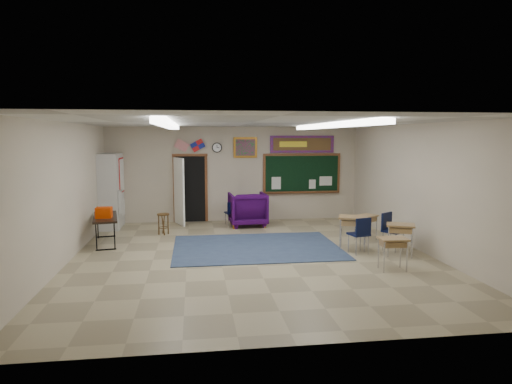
{
  "coord_description": "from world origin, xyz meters",
  "views": [
    {
      "loc": [
        -1.28,
        -9.99,
        2.69
      ],
      "look_at": [
        0.29,
        1.5,
        1.28
      ],
      "focal_mm": 32.0,
      "sensor_mm": 36.0,
      "label": 1
    }
  ],
  "objects": [
    {
      "name": "student_chair_desk_a",
      "position": [
        2.47,
        -0.08,
        0.43
      ],
      "size": [
        0.52,
        0.52,
        0.86
      ],
      "primitive_type": null,
      "rotation": [
        0.0,
        0.0,
        3.37
      ],
      "color": "black",
      "rests_on": "floor"
    },
    {
      "name": "doorway",
      "position": [
        -1.5,
        4.35,
        1.06
      ],
      "size": [
        1.1,
        0.89,
        2.16
      ],
      "color": "black",
      "rests_on": "back_wall"
    },
    {
      "name": "student_desk_back_right",
      "position": [
        3.32,
        -0.42,
        0.41
      ],
      "size": [
        0.74,
        0.67,
        0.73
      ],
      "rotation": [
        0.0,
        0.0,
        -0.42
      ],
      "color": "#A4814C",
      "rests_on": "floor"
    },
    {
      "name": "student_chair_reading",
      "position": [
        -0.18,
        3.75,
        0.36
      ],
      "size": [
        0.44,
        0.44,
        0.73
      ],
      "primitive_type": null,
      "rotation": [
        0.0,
        0.0,
        3.38
      ],
      "color": "black",
      "rests_on": "floor"
    },
    {
      "name": "student_desk_back_left",
      "position": [
        2.67,
        -1.46,
        0.37
      ],
      "size": [
        0.58,
        0.45,
        0.67
      ],
      "rotation": [
        0.0,
        0.0,
        -0.06
      ],
      "color": "#A4814C",
      "rests_on": "floor"
    },
    {
      "name": "left_wall",
      "position": [
        -4.0,
        0.0,
        1.5
      ],
      "size": [
        0.04,
        9.0,
        3.0
      ],
      "primitive_type": "cube",
      "color": "#BCAE98",
      "rests_on": "floor"
    },
    {
      "name": "wall_flags",
      "position": [
        -1.4,
        4.44,
        2.48
      ],
      "size": [
        1.16,
        0.06,
        0.7
      ],
      "primitive_type": null,
      "color": "red",
      "rests_on": "back_wall"
    },
    {
      "name": "fluorescent_strips",
      "position": [
        0.0,
        0.0,
        2.94
      ],
      "size": [
        3.86,
        6.0,
        0.1
      ],
      "primitive_type": null,
      "color": "white",
      "rests_on": "ceiling"
    },
    {
      "name": "student_chair_desk_b",
      "position": [
        3.38,
        0.06,
        0.45
      ],
      "size": [
        0.62,
        0.62,
        0.9
      ],
      "primitive_type": null,
      "rotation": [
        0.0,
        0.0,
        0.6
      ],
      "color": "black",
      "rests_on": "floor"
    },
    {
      "name": "right_wall",
      "position": [
        4.0,
        0.0,
        1.5
      ],
      "size": [
        0.04,
        9.0,
        3.0
      ],
      "primitive_type": "cube",
      "color": "#BCAE98",
      "rests_on": "floor"
    },
    {
      "name": "wall_clock",
      "position": [
        -0.55,
        4.47,
        2.35
      ],
      "size": [
        0.32,
        0.05,
        0.32
      ],
      "color": "black",
      "rests_on": "back_wall"
    },
    {
      "name": "wingback_armchair",
      "position": [
        0.32,
        3.58,
        0.51
      ],
      "size": [
        1.14,
        1.17,
        1.01
      ],
      "primitive_type": "imported",
      "rotation": [
        0.0,
        0.0,
        3.19
      ],
      "color": "#260535",
      "rests_on": "floor"
    },
    {
      "name": "folding_table",
      "position": [
        -3.52,
        1.74,
        0.38
      ],
      "size": [
        0.85,
        1.76,
        0.96
      ],
      "rotation": [
        0.0,
        0.0,
        0.17
      ],
      "color": "black",
      "rests_on": "floor"
    },
    {
      "name": "student_desk_front_left",
      "position": [
        2.46,
        0.29,
        0.45
      ],
      "size": [
        0.81,
        0.71,
        0.81
      ],
      "rotation": [
        0.0,
        0.0,
        -0.36
      ],
      "color": "#A4814C",
      "rests_on": "floor"
    },
    {
      "name": "storage_cabinet",
      "position": [
        -3.71,
        3.85,
        1.1
      ],
      "size": [
        0.59,
        1.25,
        2.2
      ],
      "color": "#B3B3AE",
      "rests_on": "floor"
    },
    {
      "name": "area_rug",
      "position": [
        0.2,
        0.8,
        0.01
      ],
      "size": [
        4.0,
        3.0,
        0.02
      ],
      "primitive_type": "cube",
      "color": "#30425C",
      "rests_on": "floor"
    },
    {
      "name": "wooden_stool",
      "position": [
        -2.14,
        2.63,
        0.3
      ],
      "size": [
        0.33,
        0.33,
        0.58
      ],
      "color": "#513718",
      "rests_on": "floor"
    },
    {
      "name": "bulletin_board",
      "position": [
        2.2,
        4.47,
        2.45
      ],
      "size": [
        2.1,
        0.05,
        0.55
      ],
      "color": "#AA0E20",
      "rests_on": "back_wall"
    },
    {
      "name": "student_desk_front_right",
      "position": [
        3.15,
        1.2,
        0.37
      ],
      "size": [
        0.69,
        0.65,
        0.66
      ],
      "rotation": [
        0.0,
        0.0,
        0.57
      ],
      "color": "#A4814C",
      "rests_on": "floor"
    },
    {
      "name": "framed_art_print",
      "position": [
        0.35,
        4.47,
        2.35
      ],
      "size": [
        0.75,
        0.05,
        0.65
      ],
      "color": "#9C651E",
      "rests_on": "back_wall"
    },
    {
      "name": "back_wall",
      "position": [
        0.0,
        4.5,
        1.5
      ],
      "size": [
        8.0,
        0.04,
        3.0
      ],
      "primitive_type": "cube",
      "color": "#BCAE98",
      "rests_on": "floor"
    },
    {
      "name": "chalkboard",
      "position": [
        2.2,
        4.46,
        1.46
      ],
      "size": [
        2.55,
        0.14,
        1.3
      ],
      "color": "brown",
      "rests_on": "back_wall"
    },
    {
      "name": "front_wall",
      "position": [
        0.0,
        -4.5,
        1.5
      ],
      "size": [
        8.0,
        0.04,
        3.0
      ],
      "primitive_type": "cube",
      "color": "#BCAE98",
      "rests_on": "floor"
    },
    {
      "name": "ceiling",
      "position": [
        0.0,
        0.0,
        3.0
      ],
      "size": [
        8.0,
        9.0,
        0.04
      ],
      "primitive_type": "cube",
      "color": "silver",
      "rests_on": "back_wall"
    },
    {
      "name": "floor",
      "position": [
        0.0,
        0.0,
        0.0
      ],
      "size": [
        9.0,
        9.0,
        0.0
      ],
      "primitive_type": "plane",
      "color": "gray",
      "rests_on": "ground"
    }
  ]
}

